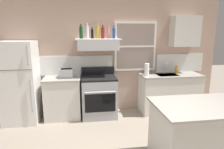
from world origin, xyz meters
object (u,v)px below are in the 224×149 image
stove_range (99,96)px  dish_soap_bottle (176,70)px  bottle_balsamic_dark (92,34)px  bottle_red_label_wine (103,33)px  toaster (66,73)px  bottle_blue_liqueur (114,33)px  kitchen_island (203,135)px  bottle_rose_pink (108,33)px  bottle_champagne_gold_foil (98,32)px  bottle_clear_tall (87,32)px  paper_towel_roll (147,69)px  refrigerator (20,82)px  bottle_dark_green_wine (81,33)px

stove_range → dish_soap_bottle: 1.96m
bottle_balsamic_dark → bottle_red_label_wine: bottle_red_label_wine is taller
toaster → stove_range: (0.70, -0.07, -0.54)m
toaster → bottle_blue_liqueur: bearing=0.3°
dish_soap_bottle → kitchen_island: bearing=-105.3°
bottle_rose_pink → bottle_champagne_gold_foil: bearing=-178.3°
stove_range → bottle_clear_tall: (-0.23, 0.06, 1.42)m
bottle_red_label_wine → paper_towel_roll: 1.30m
refrigerator → toaster: (0.95, 0.09, 0.16)m
refrigerator → bottle_dark_green_wine: size_ratio=5.65×
bottle_dark_green_wine → bottle_champagne_gold_foil: size_ratio=0.91×
stove_range → bottle_balsamic_dark: bearing=127.0°
refrigerator → bottle_balsamic_dark: bottle_balsamic_dark is taller
stove_range → dish_soap_bottle: same height
paper_towel_roll → kitchen_island: bearing=-83.9°
stove_range → kitchen_island: stove_range is taller
bottle_rose_pink → bottle_balsamic_dark: bearing=175.1°
bottle_balsamic_dark → bottle_dark_green_wine: bearing=-161.6°
bottle_dark_green_wine → dish_soap_bottle: (2.24, 0.06, -0.87)m
bottle_blue_liqueur → bottle_balsamic_dark: bearing=169.6°
paper_towel_roll → bottle_clear_tall: bearing=178.9°
toaster → dish_soap_bottle: 2.58m
bottle_balsamic_dark → bottle_red_label_wine: (0.23, -0.06, 0.02)m
bottle_champagne_gold_foil → bottle_clear_tall: bearing=-165.5°
refrigerator → bottle_rose_pink: (1.88, 0.15, 1.01)m
bottle_champagne_gold_foil → dish_soap_bottle: bottle_champagne_gold_foil is taller
stove_range → bottle_dark_green_wine: bottle_dark_green_wine is taller
paper_towel_roll → bottle_red_label_wine: bearing=176.5°
bottle_dark_green_wine → bottle_red_label_wine: size_ratio=1.04×
refrigerator → toaster: size_ratio=5.75×
refrigerator → bottle_blue_liqueur: bearing=2.7°
bottle_champagne_gold_foil → dish_soap_bottle: 2.08m
bottle_rose_pink → dish_soap_bottle: bearing=0.4°
dish_soap_bottle → toaster: bearing=-178.4°
toaster → bottle_balsamic_dark: bearing=8.8°
toaster → stove_range: toaster is taller
bottle_balsamic_dark → bottle_red_label_wine: 0.23m
refrigerator → bottle_rose_pink: bearing=4.5°
toaster → bottle_red_label_wine: (0.81, 0.03, 0.86)m
toaster → bottle_dark_green_wine: bearing=1.8°
bottle_clear_tall → bottle_red_label_wine: (0.33, 0.04, -0.01)m
bottle_red_label_wine → bottle_blue_liqueur: bearing=-6.6°
stove_range → kitchen_island: bearing=-55.4°
bottle_dark_green_wine → bottle_champagne_gold_foil: (0.35, 0.04, 0.01)m
toaster → bottle_champagne_gold_foil: 1.12m
bottle_dark_green_wine → kitchen_island: bottle_dark_green_wine is taller
stove_range → bottle_balsamic_dark: (-0.12, 0.16, 1.38)m
bottle_clear_tall → paper_towel_roll: bottle_clear_tall is taller
refrigerator → dish_soap_bottle: (3.53, 0.16, 0.15)m
bottle_champagne_gold_foil → bottle_red_label_wine: bottle_champagne_gold_foil is taller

